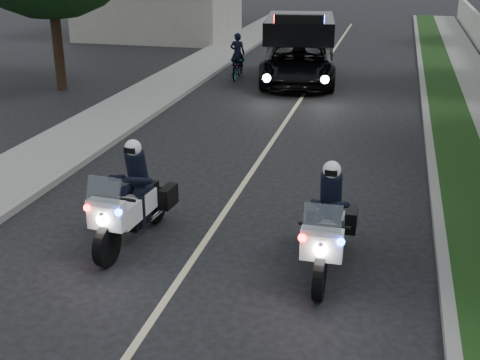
{
  "coord_description": "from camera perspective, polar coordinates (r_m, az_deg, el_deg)",
  "views": [
    {
      "loc": [
        3.04,
        -7.36,
        5.02
      ],
      "look_at": [
        0.49,
        2.78,
        1.0
      ],
      "focal_mm": 46.27,
      "sensor_mm": 36.0,
      "label": 1
    }
  ],
  "objects": [
    {
      "name": "ground",
      "position": [
        9.42,
        -7.2,
        -11.38
      ],
      "size": [
        120.0,
        120.0,
        0.0
      ],
      "primitive_type": "plane",
      "color": "black",
      "rests_on": "ground"
    },
    {
      "name": "grass_verge",
      "position": [
        18.14,
        19.15,
        4.03
      ],
      "size": [
        1.2,
        60.0,
        0.16
      ],
      "primitive_type": "cube",
      "color": "#193814",
      "rests_on": "ground"
    },
    {
      "name": "lane_marking",
      "position": [
        18.33,
        4.02,
        5.09
      ],
      "size": [
        0.12,
        50.0,
        0.01
      ],
      "primitive_type": "cube",
      "color": "#BFB78C",
      "rests_on": "ground"
    },
    {
      "name": "cyclist",
      "position": [
        24.77,
        -0.23,
        9.34
      ],
      "size": [
        0.59,
        0.42,
        1.58
      ],
      "primitive_type": "imported",
      "rotation": [
        0.0,
        0.0,
        3.21
      ],
      "color": "black",
      "rests_on": "ground"
    },
    {
      "name": "tree_left_near",
      "position": [
        23.78,
        -16.06,
        8.03
      ],
      "size": [
        8.39,
        8.39,
        11.59
      ],
      "primitive_type": null,
      "rotation": [
        0.0,
        0.0,
        0.24
      ],
      "color": "#123713",
      "rests_on": "ground"
    },
    {
      "name": "curb_right",
      "position": [
        18.08,
        16.95,
        4.23
      ],
      "size": [
        0.2,
        60.0,
        0.15
      ],
      "primitive_type": "cube",
      "color": "gray",
      "rests_on": "ground"
    },
    {
      "name": "police_moto_right",
      "position": [
        10.38,
        7.89,
        -8.11
      ],
      "size": [
        0.76,
        2.16,
        1.84
      ],
      "primitive_type": null,
      "rotation": [
        0.0,
        0.0,
        0.0
      ],
      "color": "silver",
      "rests_on": "ground"
    },
    {
      "name": "bicycle",
      "position": [
        24.77,
        -0.23,
        9.34
      ],
      "size": [
        0.65,
        1.63,
        0.84
      ],
      "primitive_type": "imported",
      "rotation": [
        0.0,
        0.0,
        0.06
      ],
      "color": "black",
      "rests_on": "ground"
    },
    {
      "name": "police_suv",
      "position": [
        24.22,
        5.35,
        8.98
      ],
      "size": [
        3.45,
        6.15,
        2.84
      ],
      "primitive_type": "imported",
      "rotation": [
        0.0,
        0.0,
        0.13
      ],
      "color": "black",
      "rests_on": "ground"
    },
    {
      "name": "police_moto_left",
      "position": [
        11.35,
        -9.67,
        -5.55
      ],
      "size": [
        0.94,
        2.25,
        1.87
      ],
      "primitive_type": null,
      "rotation": [
        0.0,
        0.0,
        -0.08
      ],
      "color": "silver",
      "rests_on": "ground"
    },
    {
      "name": "curb_left",
      "position": [
        19.42,
        -8.02,
        6.07
      ],
      "size": [
        0.2,
        60.0,
        0.15
      ],
      "primitive_type": "cube",
      "color": "gray",
      "rests_on": "ground"
    },
    {
      "name": "sidewalk_left",
      "position": [
        19.85,
        -10.99,
        6.22
      ],
      "size": [
        2.0,
        60.0,
        0.16
      ],
      "primitive_type": "cube",
      "color": "gray",
      "rests_on": "ground"
    },
    {
      "name": "tree_left_far",
      "position": [
        41.38,
        -3.23,
        14.03
      ],
      "size": [
        9.62,
        9.62,
        12.88
      ],
      "primitive_type": null,
      "rotation": [
        0.0,
        0.0,
        -0.29
      ],
      "color": "black",
      "rests_on": "ground"
    }
  ]
}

